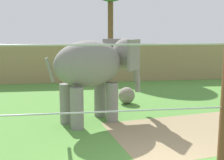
% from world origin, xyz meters
% --- Properties ---
extents(dirt_patch, '(5.71, 4.40, 0.01)m').
position_xyz_m(dirt_patch, '(1.76, 2.71, 0.00)').
color(dirt_patch, '#937F5B').
rests_on(dirt_patch, ground).
extents(embankment_wall, '(36.00, 1.80, 2.39)m').
position_xyz_m(embankment_wall, '(0.00, 13.46, 1.20)').
color(embankment_wall, '#997F56').
rests_on(embankment_wall, ground).
extents(elephant, '(3.66, 2.75, 2.97)m').
position_xyz_m(elephant, '(-1.22, 4.44, 1.97)').
color(elephant, gray).
rests_on(elephant, ground).
extents(enrichment_ball, '(0.75, 0.75, 0.75)m').
position_xyz_m(enrichment_ball, '(0.35, 6.75, 0.38)').
color(enrichment_ball, gray).
rests_on(enrichment_ball, ground).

